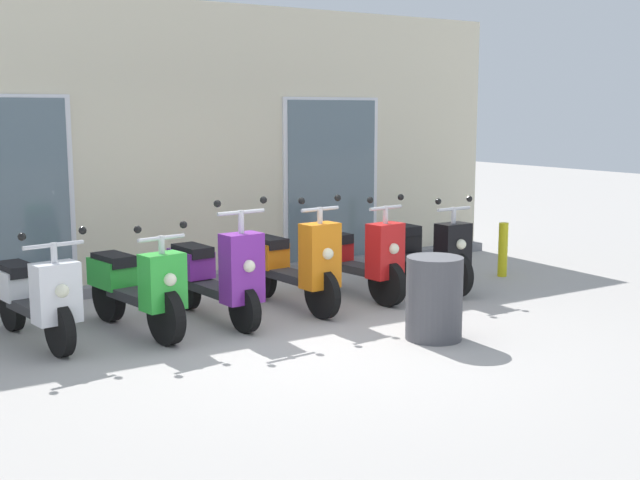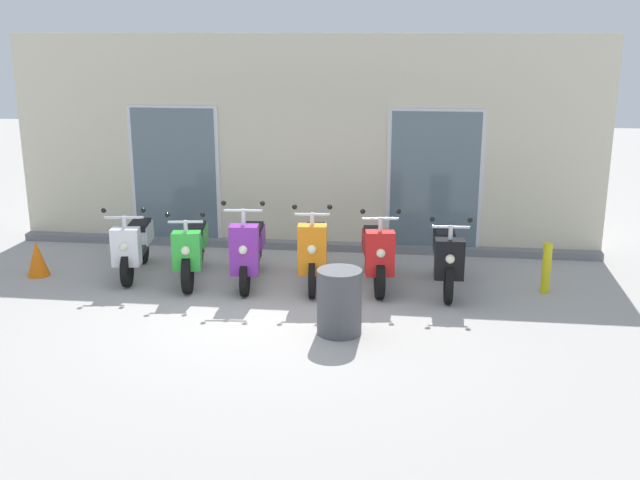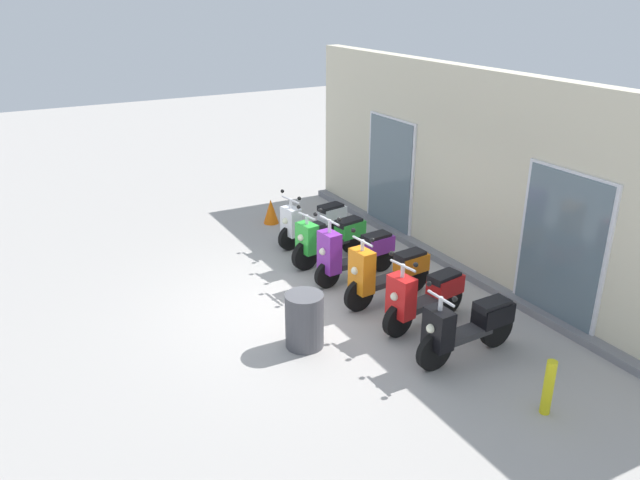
{
  "view_description": "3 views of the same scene",
  "coord_description": "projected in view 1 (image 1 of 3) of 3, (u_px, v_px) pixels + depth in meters",
  "views": [
    {
      "loc": [
        -3.87,
        -6.28,
        2.12
      ],
      "look_at": [
        0.36,
        0.43,
        0.86
      ],
      "focal_mm": 45.53,
      "sensor_mm": 36.0,
      "label": 1
    },
    {
      "loc": [
        1.79,
        -8.82,
        3.45
      ],
      "look_at": [
        0.58,
        0.7,
        0.77
      ],
      "focal_mm": 42.07,
      "sensor_mm": 36.0,
      "label": 2
    },
    {
      "loc": [
        7.5,
        -3.95,
        4.59
      ],
      "look_at": [
        -0.69,
        0.56,
        0.75
      ],
      "focal_mm": 34.57,
      "sensor_mm": 36.0,
      "label": 3
    }
  ],
  "objects": [
    {
      "name": "scooter_white",
      "position": [
        34.0,
        295.0,
        7.42
      ],
      "size": [
        0.64,
        1.59,
        1.12
      ],
      "color": "black",
      "rests_on": "ground_plane"
    },
    {
      "name": "ground_plane",
      "position": [
        312.0,
        339.0,
        7.62
      ],
      "size": [
        40.0,
        40.0,
        0.0
      ],
      "primitive_type": "plane",
      "color": "#A8A39E"
    },
    {
      "name": "scooter_green",
      "position": [
        135.0,
        286.0,
        7.79
      ],
      "size": [
        0.61,
        1.64,
        1.12
      ],
      "color": "black",
      "rests_on": "ground_plane"
    },
    {
      "name": "trash_bin",
      "position": [
        434.0,
        298.0,
        7.57
      ],
      "size": [
        0.53,
        0.53,
        0.78
      ],
      "primitive_type": "cylinder",
      "color": "#4C4C51",
      "rests_on": "ground_plane"
    },
    {
      "name": "storefront_facade",
      "position": [
        180.0,
        149.0,
        9.94
      ],
      "size": [
        9.51,
        0.5,
        3.43
      ],
      "color": "beige",
      "rests_on": "ground_plane"
    },
    {
      "name": "scooter_purple",
      "position": [
        216.0,
        274.0,
        8.19
      ],
      "size": [
        0.58,
        1.61,
        1.3
      ],
      "color": "black",
      "rests_on": "ground_plane"
    },
    {
      "name": "curb_bollard",
      "position": [
        503.0,
        250.0,
        10.45
      ],
      "size": [
        0.12,
        0.12,
        0.7
      ],
      "primitive_type": "cylinder",
      "color": "yellow",
      "rests_on": "ground_plane"
    },
    {
      "name": "scooter_orange",
      "position": [
        292.0,
        263.0,
        8.7
      ],
      "size": [
        0.53,
        1.66,
        1.27
      ],
      "color": "black",
      "rests_on": "ground_plane"
    },
    {
      "name": "scooter_black",
      "position": [
        423.0,
        250.0,
        9.69
      ],
      "size": [
        0.55,
        1.64,
        1.16
      ],
      "color": "black",
      "rests_on": "ground_plane"
    },
    {
      "name": "scooter_red",
      "position": [
        356.0,
        258.0,
        9.21
      ],
      "size": [
        0.59,
        1.56,
        1.22
      ],
      "color": "black",
      "rests_on": "ground_plane"
    }
  ]
}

